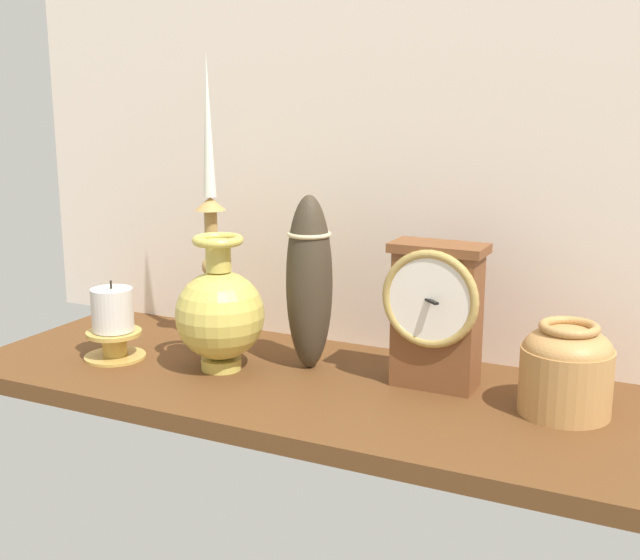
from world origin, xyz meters
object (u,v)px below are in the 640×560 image
(candlestick_tall_left, at_px, (212,247))
(brass_vase_bulbous, at_px, (220,313))
(mantel_clock, at_px, (436,312))
(brass_vase_jar, at_px, (567,368))
(tall_ceramic_vase, at_px, (309,282))
(pillar_candle_front, at_px, (113,324))

(candlestick_tall_left, xyz_separation_m, brass_vase_bulbous, (0.07, -0.09, -0.07))
(mantel_clock, distance_m, brass_vase_jar, 0.18)
(mantel_clock, relative_size, tall_ceramic_vase, 0.78)
(brass_vase_jar, xyz_separation_m, pillar_candle_front, (-0.63, -0.07, -0.01))
(brass_vase_jar, height_order, tall_ceramic_vase, tall_ceramic_vase)
(candlestick_tall_left, distance_m, brass_vase_jar, 0.54)
(mantel_clock, bearing_deg, pillar_candle_front, -168.99)
(mantel_clock, relative_size, pillar_candle_front, 1.65)
(brass_vase_jar, distance_m, tall_ceramic_vase, 0.36)
(brass_vase_bulbous, height_order, tall_ceramic_vase, tall_ceramic_vase)
(mantel_clock, distance_m, brass_vase_bulbous, 0.30)
(brass_vase_bulbous, height_order, brass_vase_jar, brass_vase_bulbous)
(brass_vase_bulbous, bearing_deg, brass_vase_jar, 5.67)
(brass_vase_bulbous, bearing_deg, candlestick_tall_left, 127.87)
(mantel_clock, distance_m, tall_ceramic_vase, 0.18)
(candlestick_tall_left, bearing_deg, tall_ceramic_vase, -10.41)
(mantel_clock, xyz_separation_m, candlestick_tall_left, (-0.36, 0.03, 0.05))
(tall_ceramic_vase, bearing_deg, mantel_clock, 0.58)
(mantel_clock, height_order, tall_ceramic_vase, tall_ceramic_vase)
(pillar_candle_front, bearing_deg, brass_vase_bulbous, 8.98)
(mantel_clock, relative_size, brass_vase_jar, 1.69)
(brass_vase_bulbous, distance_m, brass_vase_jar, 0.46)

